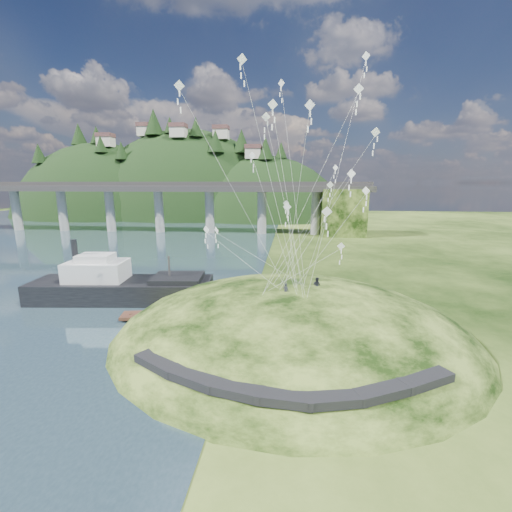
# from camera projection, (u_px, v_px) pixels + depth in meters

# --- Properties ---
(ground) EXTENTS (320.00, 320.00, 0.00)m
(ground) POSITION_uv_depth(u_px,v_px,m) (208.00, 340.00, 32.60)
(ground) COLOR black
(ground) RESTS_ON ground
(grass_hill) EXTENTS (36.00, 32.00, 13.00)m
(grass_hill) POSITION_uv_depth(u_px,v_px,m) (292.00, 349.00, 34.04)
(grass_hill) COLOR black
(grass_hill) RESTS_ON ground
(footpath) EXTENTS (22.29, 5.84, 0.83)m
(footpath) POSITION_uv_depth(u_px,v_px,m) (284.00, 383.00, 21.92)
(footpath) COLOR black
(footpath) RESTS_ON ground
(bridge) EXTENTS (160.00, 11.00, 15.00)m
(bridge) POSITION_uv_depth(u_px,v_px,m) (177.00, 200.00, 101.40)
(bridge) COLOR #2D2B2B
(bridge) RESTS_ON ground
(far_ridge) EXTENTS (153.00, 70.00, 94.50)m
(far_ridge) POSITION_uv_depth(u_px,v_px,m) (180.00, 232.00, 157.41)
(far_ridge) COLOR black
(far_ridge) RESTS_ON ground
(work_barge) EXTENTS (22.78, 8.20, 7.80)m
(work_barge) POSITION_uv_depth(u_px,v_px,m) (119.00, 285.00, 43.30)
(work_barge) COLOR black
(work_barge) RESTS_ON ground
(wooden_dock) EXTENTS (13.77, 4.68, 0.97)m
(wooden_dock) POSITION_uv_depth(u_px,v_px,m) (185.00, 314.00, 37.90)
(wooden_dock) COLOR #3B2118
(wooden_dock) RESTS_ON ground
(kite_flyers) EXTENTS (3.76, 2.97, 1.59)m
(kite_flyers) POSITION_uv_depth(u_px,v_px,m) (309.00, 279.00, 32.48)
(kite_flyers) COLOR #22232E
(kite_flyers) RESTS_ON ground
(kite_swarm) EXTENTS (16.46, 16.27, 21.35)m
(kite_swarm) POSITION_uv_depth(u_px,v_px,m) (296.00, 165.00, 31.70)
(kite_swarm) COLOR white
(kite_swarm) RESTS_ON ground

